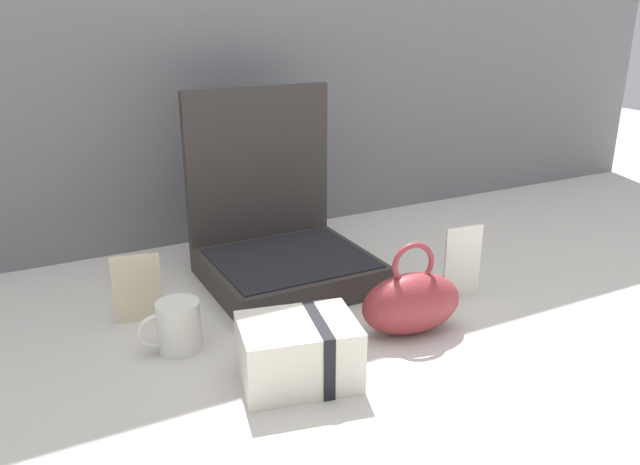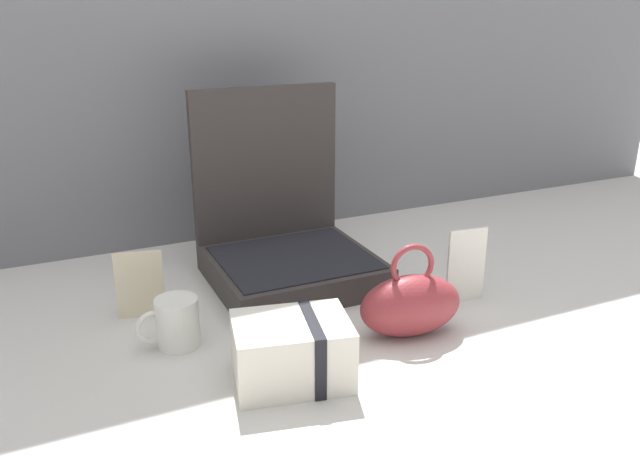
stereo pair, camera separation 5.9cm
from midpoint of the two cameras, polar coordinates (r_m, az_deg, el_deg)
ground_plane at (r=1.35m, az=0.11°, el=-7.63°), size 6.00×6.00×0.00m
open_suitcase at (r=1.51m, az=-2.05°, el=-0.58°), size 0.37×0.35×0.44m
teal_pouch_handbag at (r=1.27m, az=9.42°, el=-6.36°), size 0.22×0.13×0.19m
cream_toiletry_bag at (r=1.12m, az=-0.81°, el=-10.54°), size 0.22×0.18×0.12m
coffee_mug at (r=1.24m, az=-11.35°, el=-7.98°), size 0.12×0.08×0.10m
info_card_left at (r=1.43m, az=14.09°, el=-2.87°), size 0.09×0.02×0.17m
poster_card_right at (r=1.36m, az=-14.59°, el=-4.54°), size 0.10×0.02×0.15m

